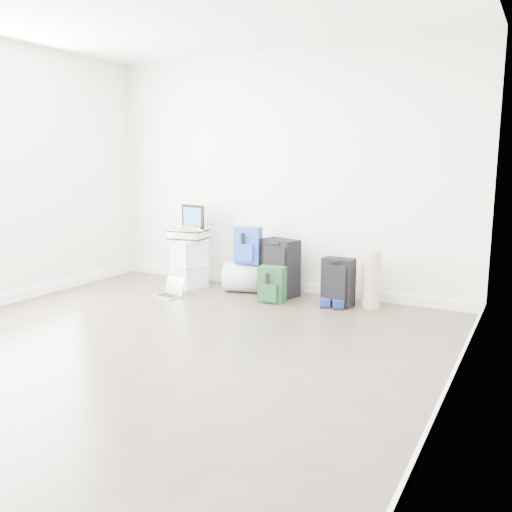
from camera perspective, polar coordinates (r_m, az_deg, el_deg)
The scene contains 14 objects.
ground at distance 4.39m, azimuth -11.98°, elevation -10.17°, with size 5.00×5.00×0.00m, color #3D372C.
room_envelope at distance 4.14m, azimuth -12.71°, elevation 12.85°, with size 4.52×5.02×2.71m.
boxes_stack at distance 6.54m, azimuth -7.07°, elevation -0.70°, with size 0.50×0.46×0.57m.
briefcase at distance 6.48m, azimuth -7.14°, elevation 2.27°, with size 0.41×0.30×0.12m, color #B2B2B7.
painting at distance 6.54m, azimuth -6.68°, elevation 4.13°, with size 0.37×0.12×0.29m.
drone at distance 6.41m, azimuth -6.67°, elevation 2.94°, with size 0.46×0.46×0.05m.
duffel_bag at distance 6.22m, azimuth -0.75°, elevation -2.26°, with size 0.34×0.34×0.56m, color gray.
blue_backpack at distance 6.13m, azimuth -0.89°, elevation 1.07°, with size 0.32×0.26×0.41m.
large_suitcase at distance 6.04m, azimuth 2.50°, elevation -1.22°, with size 0.46×0.36×0.64m.
green_backpack at distance 5.77m, azimuth 1.65°, elevation -3.10°, with size 0.29×0.22×0.39m.
carry_on at distance 5.69m, azimuth 8.62°, elevation -2.73°, with size 0.33×0.22×0.50m.
shoes at distance 5.71m, azimuth 7.88°, elevation -4.81°, with size 0.34×0.30×0.09m.
rolled_rug at distance 5.68m, azimuth 12.01°, elevation -2.45°, with size 0.19×0.19×0.58m, color tan.
laptop at distance 6.13m, azimuth -8.95°, elevation -3.73°, with size 0.34×0.28×0.21m.
Camera 1 is at (2.70, -3.12, 1.51)m, focal length 38.00 mm.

